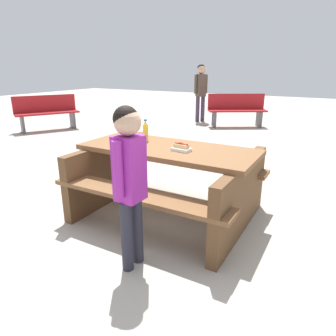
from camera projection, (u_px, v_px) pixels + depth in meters
ground_plane at (168, 214)px, 3.36m from camera, size 30.00×30.00×0.00m
picnic_table at (168, 175)px, 3.22m from camera, size 1.81×1.42×0.75m
soda_bottle at (146, 131)px, 3.33m from camera, size 0.06×0.06×0.24m
hotdog_tray at (181, 148)px, 2.97m from camera, size 0.19×0.13×0.08m
child_in_coat at (129, 169)px, 2.24m from camera, size 0.20×0.32×1.28m
park_bench_near at (237, 109)px, 8.11m from camera, size 1.48×1.13×0.85m
park_bench_mid at (47, 112)px, 7.67m from camera, size 1.06×1.51×0.85m
bystander_adult at (201, 86)px, 8.68m from camera, size 0.33×0.33×1.59m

